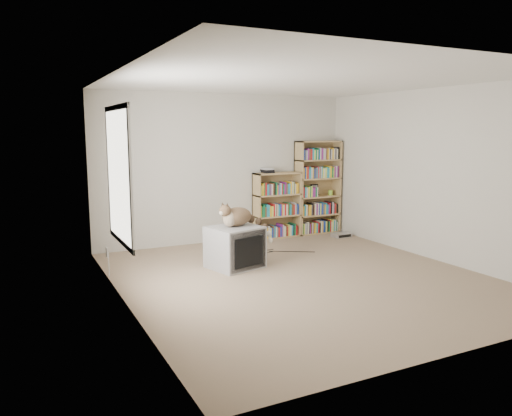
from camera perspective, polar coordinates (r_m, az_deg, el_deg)
name	(u,v)px	position (r m, az deg, el deg)	size (l,w,h in m)	color
floor	(302,278)	(6.55, 5.26, -7.95)	(4.50, 5.00, 0.01)	gray
wall_back	(225,169)	(8.52, -3.51, 4.52)	(4.50, 0.02, 2.50)	beige
wall_front	(466,210)	(4.40, 22.84, -0.16)	(4.50, 0.02, 2.50)	beige
wall_left	(122,191)	(5.47, -15.06, 1.85)	(0.02, 5.00, 2.50)	beige
wall_right	(435,175)	(7.73, 19.76, 3.59)	(0.02, 5.00, 2.50)	beige
ceiling	(305,80)	(6.30, 5.58, 14.38)	(4.50, 5.00, 0.02)	white
window	(119,176)	(5.65, -15.41, 3.58)	(0.02, 1.22, 1.52)	white
crt_tv	(234,247)	(6.95, -2.48, -4.50)	(0.79, 0.75, 0.58)	#A4A4A7
cat	(242,219)	(6.94, -1.65, -1.25)	(0.78, 0.49, 0.57)	#342115
bookcase_tall	(317,189)	(9.28, 7.00, 2.12)	(0.85, 0.30, 1.71)	#AA7E55
bookcase_short	(276,208)	(8.88, 2.35, 0.02)	(0.84, 0.30, 1.16)	#AA7E55
book_stack	(267,170)	(8.73, 1.28, 4.32)	(0.20, 0.27, 0.09)	#B3171A
green_mug	(330,193)	(9.43, 8.47, 1.76)	(0.08, 0.08, 0.09)	#8BC438
framed_print	(315,190)	(9.34, 6.70, 2.09)	(0.16, 0.01, 0.21)	black
dvd_player	(341,235)	(9.10, 9.73, -3.04)	(0.32, 0.23, 0.07)	#BABABF
wall_outlet	(107,252)	(6.79, -16.68, -4.88)	(0.01, 0.08, 0.13)	silver
floor_cables	(270,249)	(8.03, 1.67, -4.73)	(1.20, 0.70, 0.01)	black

